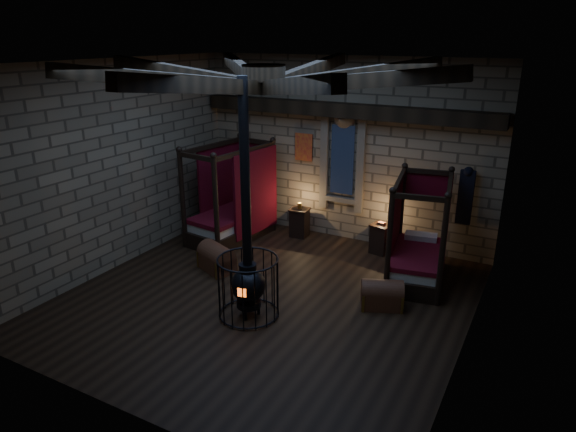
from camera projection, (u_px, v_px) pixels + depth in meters
The scene contains 8 objects.
room at pixel (267, 92), 8.35m from camera, with size 7.02×7.02×4.29m.
bed_left at pixel (233, 215), 12.22m from camera, with size 1.38×2.26×2.23m.
bed_right at pixel (418, 255), 10.16m from camera, with size 1.34×2.09×2.04m.
trunk_left at pixel (217, 259), 10.57m from camera, with size 0.92×0.77×0.58m.
trunk_right at pixel (382, 295), 9.14m from camera, with size 0.85×0.71×0.53m.
nightstand_left at pixel (300, 222), 12.34m from camera, with size 0.47×0.45×0.85m.
nightstand_right at pixel (381, 238), 11.39m from camera, with size 0.48×0.47×0.73m.
stove at pixel (248, 282), 8.74m from camera, with size 1.05×1.05×4.05m.
Camera 1 is at (4.36, -7.27, 4.63)m, focal length 32.00 mm.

